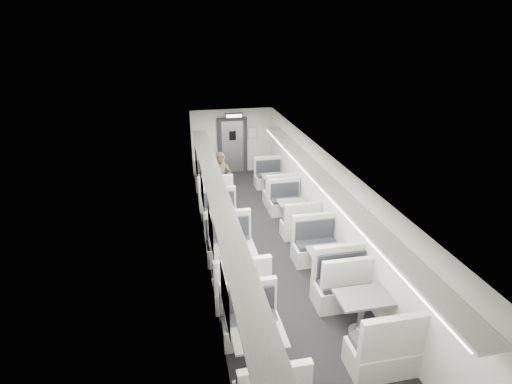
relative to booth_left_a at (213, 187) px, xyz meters
name	(u,v)px	position (x,y,z in m)	size (l,w,h in m)	color
room	(270,210)	(1.00, -3.71, 0.82)	(3.24, 12.24, 2.64)	black
booth_left_a	(213,187)	(0.00, 0.00, 0.00)	(1.04, 2.11, 1.13)	silver
booth_left_b	(223,225)	(0.00, -2.62, -0.02)	(0.97, 1.97, 1.06)	silver
booth_left_c	(235,265)	(0.00, -4.62, 0.03)	(1.12, 2.26, 1.21)	silver
booth_left_d	(259,354)	(0.00, -7.20, 0.00)	(1.04, 2.10, 1.12)	silver
booth_right_a	(274,185)	(2.00, -0.17, -0.03)	(0.97, 1.96, 1.05)	silver
booth_right_b	(292,213)	(2.00, -2.28, -0.03)	(0.96, 1.95, 1.04)	silver
booth_right_c	(327,265)	(2.00, -5.02, 0.01)	(1.06, 2.15, 1.15)	silver
booth_right_d	(361,314)	(2.00, -6.69, 0.04)	(1.14, 2.32, 1.24)	silver
passenger	(221,181)	(0.19, -0.75, 0.49)	(0.64, 0.42, 1.74)	black
window_a	(196,162)	(-0.49, -0.31, 0.97)	(0.02, 1.18, 0.84)	black
window_b	(202,190)	(-0.49, -2.51, 0.97)	(0.02, 1.18, 0.84)	black
window_c	(211,231)	(-0.49, -4.71, 0.97)	(0.02, 1.18, 0.84)	black
window_d	(225,297)	(-0.49, -6.91, 0.97)	(0.02, 1.18, 0.84)	black
luggage_rack_left	(218,191)	(-0.24, -4.01, 1.54)	(0.46, 10.40, 0.09)	silver
luggage_rack_right	(326,183)	(2.24, -4.01, 1.54)	(0.46, 10.40, 0.09)	silver
vestibule_door	(233,146)	(1.00, 2.22, 0.66)	(1.10, 0.13, 2.10)	black
exit_sign	(234,116)	(1.00, 1.74, 1.90)	(0.62, 0.12, 0.16)	black
wall_notice	(252,133)	(1.75, 2.21, 1.12)	(0.32, 0.02, 0.40)	silver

